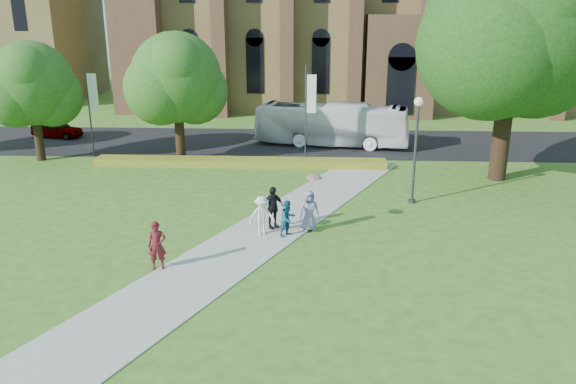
# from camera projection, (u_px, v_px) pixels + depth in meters

# --- Properties ---
(ground) EXTENTS (160.00, 160.00, 0.00)m
(ground) POSITION_uv_depth(u_px,v_px,m) (246.00, 252.00, 22.13)
(ground) COLOR #32661E
(ground) RESTS_ON ground
(road) EXTENTS (160.00, 10.00, 0.02)m
(road) POSITION_uv_depth(u_px,v_px,m) (279.00, 142.00, 41.18)
(road) COLOR black
(road) RESTS_ON ground
(footpath) EXTENTS (15.58, 28.54, 0.04)m
(footpath) POSITION_uv_depth(u_px,v_px,m) (249.00, 242.00, 23.07)
(footpath) COLOR #B2B2A8
(footpath) RESTS_ON ground
(flower_hedge) EXTENTS (18.00, 1.40, 0.45)m
(flower_hedge) POSITION_uv_depth(u_px,v_px,m) (240.00, 162.00, 34.73)
(flower_hedge) COLOR gold
(flower_hedge) RESTS_ON ground
(streetlamp) EXTENTS (0.44, 0.44, 5.24)m
(streetlamp) POSITION_uv_depth(u_px,v_px,m) (416.00, 138.00, 26.97)
(streetlamp) COLOR #38383D
(streetlamp) RESTS_ON ground
(large_tree) EXTENTS (9.60, 9.60, 13.20)m
(large_tree) POSITION_uv_depth(u_px,v_px,m) (514.00, 26.00, 29.47)
(large_tree) COLOR #332114
(large_tree) RESTS_ON ground
(street_tree_0) EXTENTS (5.20, 5.20, 7.50)m
(street_tree_0) POSITION_uv_depth(u_px,v_px,m) (31.00, 84.00, 34.72)
(street_tree_0) COLOR #332114
(street_tree_0) RESTS_ON ground
(street_tree_1) EXTENTS (5.60, 5.60, 8.05)m
(street_tree_1) POSITION_uv_depth(u_px,v_px,m) (176.00, 78.00, 34.66)
(street_tree_1) COLOR #332114
(street_tree_1) RESTS_ON ground
(banner_pole_0) EXTENTS (0.70, 0.10, 6.00)m
(banner_pole_0) POSITION_uv_depth(u_px,v_px,m) (307.00, 107.00, 35.49)
(banner_pole_0) COLOR #38383D
(banner_pole_0) RESTS_ON ground
(banner_pole_1) EXTENTS (0.70, 0.10, 6.00)m
(banner_pole_1) POSITION_uv_depth(u_px,v_px,m) (91.00, 105.00, 36.16)
(banner_pole_1) COLOR #38383D
(banner_pole_1) RESTS_ON ground
(tour_coach) EXTENTS (11.13, 4.49, 3.02)m
(tour_coach) POSITION_uv_depth(u_px,v_px,m) (332.00, 124.00, 39.75)
(tour_coach) COLOR silver
(tour_coach) RESTS_ON road
(car_0) EXTENTS (4.12, 2.33, 1.32)m
(car_0) POSITION_uv_depth(u_px,v_px,m) (57.00, 129.00, 42.65)
(car_0) COLOR gray
(car_0) RESTS_ON road
(pedestrian_0) EXTENTS (0.74, 0.57, 1.81)m
(pedestrian_0) POSITION_uv_depth(u_px,v_px,m) (157.00, 246.00, 20.31)
(pedestrian_0) COLOR #55131A
(pedestrian_0) RESTS_ON footpath
(pedestrian_1) EXTENTS (0.95, 0.94, 1.55)m
(pedestrian_1) POSITION_uv_depth(u_px,v_px,m) (288.00, 218.00, 23.41)
(pedestrian_1) COLOR navy
(pedestrian_1) RESTS_ON footpath
(pedestrian_2) EXTENTS (1.23, 0.91, 1.70)m
(pedestrian_2) POSITION_uv_depth(u_px,v_px,m) (262.00, 216.00, 23.50)
(pedestrian_2) COLOR silver
(pedestrian_2) RESTS_ON footpath
(pedestrian_3) EXTENTS (1.16, 1.01, 1.87)m
(pedestrian_3) POSITION_uv_depth(u_px,v_px,m) (273.00, 207.00, 24.24)
(pedestrian_3) COLOR black
(pedestrian_3) RESTS_ON footpath
(pedestrian_4) EXTENTS (0.99, 0.79, 1.77)m
(pedestrian_4) POSITION_uv_depth(u_px,v_px,m) (309.00, 211.00, 24.00)
(pedestrian_4) COLOR gray
(pedestrian_4) RESTS_ON footpath
(parasol) EXTENTS (0.92, 0.92, 0.61)m
(parasol) POSITION_uv_depth(u_px,v_px,m) (314.00, 183.00, 23.73)
(parasol) COLOR #E09EAF
(parasol) RESTS_ON pedestrian_4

